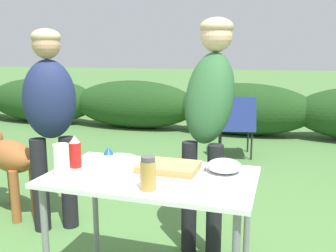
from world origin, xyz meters
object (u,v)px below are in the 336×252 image
Objects in this scene: mayo_bottle at (109,164)px; paper_cup_stack at (61,161)px; mixing_bowl at (224,166)px; camp_chair_green_behind_table at (236,123)px; food_tray at (169,169)px; folding_table at (151,188)px; ketchup_bottle at (75,152)px; standing_person_in_navy_coat at (209,105)px; standing_person_in_gray_fleece at (50,111)px; dog at (8,158)px; plate_stack at (117,162)px; spice_jar at (148,174)px.

paper_cup_stack is at bearing -169.22° from mayo_bottle.
mixing_bowl is 0.22× the size of camp_chair_green_behind_table.
food_tray is 0.56m from paper_cup_stack.
paper_cup_stack is 1.06× the size of mayo_bottle.
folding_table is 6.00× the size of ketchup_bottle.
standing_person_in_navy_coat is at bearing 82.02° from food_tray.
folding_table is 6.63× the size of mayo_bottle.
folding_table is 1.22m from standing_person_in_gray_fleece.
mixing_bowl is 0.84m from ketchup_bottle.
food_tray is at bearing 28.57° from folding_table.
ketchup_bottle is 3.16m from camp_chair_green_behind_table.
folding_table is at bearing -92.41° from dog.
food_tray is 0.32m from plate_stack.
folding_table is 1.21× the size of dog.
folding_table is at bearing 0.06° from ketchup_bottle.
plate_stack is at bearing -107.87° from camp_chair_green_behind_table.
standing_person_in_navy_coat is 1.94× the size of camp_chair_green_behind_table.
ketchup_bottle is at bearing -157.44° from plate_stack.
dog is (-1.60, 0.78, -0.18)m from folding_table.
camp_chair_green_behind_table is (0.51, 3.26, -0.36)m from paper_cup_stack.
camp_chair_green_behind_table is (1.67, 2.32, -0.02)m from dog.
plate_stack is 1.24× the size of ketchup_bottle.
ketchup_bottle reaches higher than mixing_bowl.
folding_table is 0.80m from standing_person_in_navy_coat.
ketchup_bottle reaches higher than camp_chair_green_behind_table.
paper_cup_stack is at bearing -83.04° from ketchup_bottle.
dog is (-1.77, 0.09, -0.54)m from standing_person_in_navy_coat.
mayo_bottle is 1.12m from standing_person_in_gray_fleece.
food_tray is 0.30m from mixing_bowl.
spice_jar is at bearing -70.38° from standing_person_in_gray_fleece.
dog is at bearing 154.14° from folding_table.
mayo_bottle is (-0.25, 0.09, -0.00)m from spice_jar.
folding_table is at bearing -63.98° from standing_person_in_gray_fleece.
standing_person_in_navy_coat reaches higher than plate_stack.
spice_jar is (-0.30, -0.37, 0.04)m from mixing_bowl.
plate_stack is 1.37× the size of mayo_bottle.
spice_jar is 1.96m from dog.
paper_cup_stack is 1.54m from dog.
dog is at bearing 145.87° from ketchup_bottle.
mayo_bottle is at bearing 159.72° from spice_jar.
folding_table is 1.79m from dog.
food_tray is 2.04× the size of paper_cup_stack.
standing_person_in_navy_coat is (-0.19, 0.53, 0.25)m from mixing_bowl.
spice_jar is 0.20× the size of camp_chair_green_behind_table.
folding_table is at bearing 21.19° from paper_cup_stack.
mayo_bottle is (0.25, 0.05, -0.01)m from paper_cup_stack.
camp_chair_green_behind_table is at bearing 88.62° from folding_table.
spice_jar reaches higher than camp_chair_green_behind_table.
mixing_bowl is 2.08m from dog.
mixing_bowl is 0.86m from paper_cup_stack.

